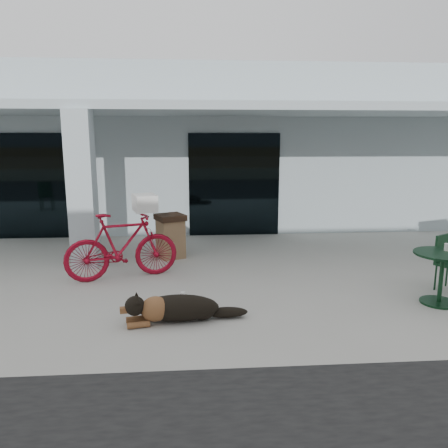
{
  "coord_description": "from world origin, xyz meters",
  "views": [
    {
      "loc": [
        0.67,
        -6.52,
        2.58
      ],
      "look_at": [
        1.26,
        1.44,
        1.0
      ],
      "focal_mm": 35.0,
      "sensor_mm": 36.0,
      "label": 1
    }
  ],
  "objects": [
    {
      "name": "dog",
      "position": [
        0.46,
        -0.62,
        0.22
      ],
      "size": [
        1.39,
        0.7,
        0.44
      ],
      "primitive_type": null,
      "rotation": [
        0.0,
        0.0,
        0.2
      ],
      "color": "black",
      "rests_on": "ground"
    },
    {
      "name": "column",
      "position": [
        -1.5,
        2.3,
        1.56
      ],
      "size": [
        0.5,
        0.5,
        3.12
      ],
      "primitive_type": "cube",
      "color": "#AAB9C1",
      "rests_on": "ground"
    },
    {
      "name": "storefront_glass_left",
      "position": [
        -3.2,
        4.98,
        1.35
      ],
      "size": [
        2.8,
        0.06,
        2.7
      ],
      "primitive_type": "cube",
      "color": "black",
      "rests_on": "ground"
    },
    {
      "name": "cup_near_dog",
      "position": [
        0.5,
        0.3,
        0.05
      ],
      "size": [
        0.1,
        0.1,
        0.1
      ],
      "primitive_type": "cylinder",
      "rotation": [
        0.0,
        0.0,
        -0.34
      ],
      "color": "white",
      "rests_on": "ground"
    },
    {
      "name": "building",
      "position": [
        0.0,
        8.5,
        2.25
      ],
      "size": [
        22.0,
        7.0,
        4.5
      ],
      "primitive_type": "cube",
      "color": "#AAB9C1",
      "rests_on": "ground"
    },
    {
      "name": "overhang",
      "position": [
        0.0,
        3.6,
        3.21
      ],
      "size": [
        22.0,
        2.8,
        0.18
      ],
      "primitive_type": "cube",
      "color": "#AAB9C1",
      "rests_on": "column"
    },
    {
      "name": "bicycle",
      "position": [
        -0.63,
        1.41,
        0.62
      ],
      "size": [
        2.15,
        1.17,
        1.24
      ],
      "primitive_type": "imported",
      "rotation": [
        0.0,
        0.0,
        1.87
      ],
      "color": "maroon",
      "rests_on": "ground"
    },
    {
      "name": "trash_receptacle",
      "position": [
        0.2,
        2.8,
        0.48
      ],
      "size": [
        0.75,
        0.75,
        0.96
      ],
      "primitive_type": null,
      "rotation": [
        0.0,
        0.0,
        0.43
      ],
      "color": "olive",
      "rests_on": "ground"
    },
    {
      "name": "storefront_glass_right",
      "position": [
        1.8,
        4.98,
        1.35
      ],
      "size": [
        2.4,
        0.06,
        2.7
      ],
      "primitive_type": "cube",
      "color": "black",
      "rests_on": "ground"
    },
    {
      "name": "ground",
      "position": [
        0.0,
        0.0,
        0.0
      ],
      "size": [
        80.0,
        80.0,
        0.0
      ],
      "primitive_type": "plane",
      "color": "#AEACA4",
      "rests_on": "ground"
    },
    {
      "name": "cafe_table_far",
      "position": [
        4.56,
        -0.24,
        0.41
      ],
      "size": [
        1.05,
        1.05,
        0.83
      ],
      "primitive_type": null,
      "rotation": [
        0.0,
        0.0,
        0.21
      ],
      "color": "#12361D",
      "rests_on": "ground"
    },
    {
      "name": "cup_on_table",
      "position": [
        4.69,
        -0.11,
        0.88
      ],
      "size": [
        0.1,
        0.1,
        0.11
      ],
      "primitive_type": "cylinder",
      "rotation": [
        0.0,
        0.0,
        0.21
      ],
      "color": "white",
      "rests_on": "cafe_table_far"
    },
    {
      "name": "laundry_basket",
      "position": [
        -0.2,
        1.54,
        1.4
      ],
      "size": [
        0.53,
        0.62,
        0.31
      ],
      "primitive_type": "cube",
      "rotation": [
        0.0,
        0.0,
        1.87
      ],
      "color": "white",
      "rests_on": "bicycle"
    }
  ]
}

